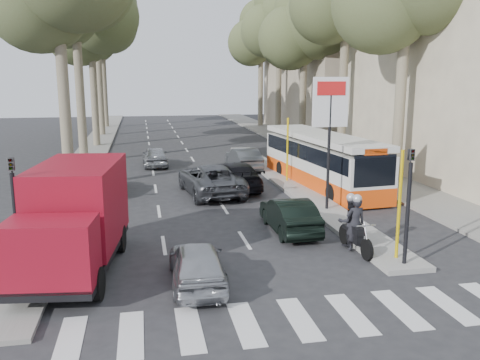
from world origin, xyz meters
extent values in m
plane|color=#28282B|center=(0.00, 0.00, 0.00)|extent=(120.00, 120.00, 0.00)
cube|color=gray|center=(8.60, 25.00, 0.06)|extent=(3.20, 70.00, 0.12)
cube|color=gray|center=(-8.00, 28.00, 0.06)|extent=(2.40, 64.00, 0.12)
cube|color=gray|center=(3.25, 11.00, 0.08)|extent=(1.50, 26.00, 0.16)
cube|color=#B7A88E|center=(15.50, 34.00, 8.00)|extent=(11.00, 20.00, 16.00)
cylinder|color=yellow|center=(3.25, -1.00, 1.75)|extent=(0.10, 0.10, 3.50)
cylinder|color=yellow|center=(3.25, 5.00, 1.75)|extent=(0.10, 0.10, 3.50)
cylinder|color=yellow|center=(3.25, 11.00, 1.75)|extent=(0.10, 0.10, 3.50)
cylinder|color=black|center=(3.25, 5.00, 2.60)|extent=(0.12, 0.12, 5.20)
cube|color=white|center=(3.25, 5.00, 4.60)|extent=(1.50, 0.10, 2.00)
cube|color=red|center=(3.25, 4.94, 5.15)|extent=(1.20, 0.02, 0.55)
cylinder|color=black|center=(3.25, -1.50, 1.60)|extent=(0.12, 0.12, 3.20)
imported|color=black|center=(3.25, -1.50, 3.10)|extent=(0.16, 0.41, 1.00)
cylinder|color=black|center=(-7.60, -1.00, 1.60)|extent=(0.12, 0.12, 3.20)
imported|color=black|center=(-7.60, -1.00, 3.10)|extent=(0.16, 0.41, 1.00)
cylinder|color=#6B604C|center=(-8.00, 12.00, 4.20)|extent=(0.56, 0.56, 8.40)
cylinder|color=#6B604C|center=(-8.10, 20.00, 4.48)|extent=(0.56, 0.56, 8.96)
sphere|color=#505932|center=(-9.10, 20.60, 9.92)|extent=(5.20, 5.20, 5.20)
cylinder|color=#6B604C|center=(-7.90, 28.00, 4.06)|extent=(0.56, 0.56, 8.12)
sphere|color=#505932|center=(-8.90, 28.60, 8.99)|extent=(5.20, 5.20, 5.20)
sphere|color=#505932|center=(-7.00, 27.20, 10.15)|extent=(5.80, 5.80, 5.80)
sphere|color=#505932|center=(-7.70, 29.10, 11.31)|extent=(4.80, 4.80, 4.80)
cylinder|color=#6B604C|center=(-8.00, 36.00, 4.76)|extent=(0.56, 0.56, 9.52)
sphere|color=#505932|center=(-9.00, 36.60, 10.54)|extent=(5.20, 5.20, 5.20)
sphere|color=#505932|center=(-7.10, 35.20, 11.90)|extent=(5.80, 5.80, 5.80)
cylinder|color=#6B604C|center=(-8.10, 44.00, 4.34)|extent=(0.56, 0.56, 8.68)
sphere|color=#505932|center=(-9.10, 44.60, 9.61)|extent=(5.20, 5.20, 5.20)
sphere|color=#505932|center=(-7.20, 43.20, 10.85)|extent=(5.80, 5.80, 5.80)
sphere|color=#505932|center=(-7.90, 45.10, 12.09)|extent=(4.80, 4.80, 4.80)
cylinder|color=#6B604C|center=(9.00, 10.00, 4.20)|extent=(0.56, 0.56, 8.40)
sphere|color=#505932|center=(8.00, 10.60, 9.30)|extent=(5.20, 5.20, 5.20)
cylinder|color=#6B604C|center=(9.10, 18.00, 4.62)|extent=(0.56, 0.56, 9.24)
sphere|color=#505932|center=(8.10, 18.60, 10.23)|extent=(5.20, 5.20, 5.20)
cylinder|color=#6B604C|center=(8.90, 26.00, 3.92)|extent=(0.56, 0.56, 7.84)
sphere|color=#505932|center=(7.90, 26.60, 8.68)|extent=(5.20, 5.20, 5.20)
sphere|color=#505932|center=(9.80, 25.20, 9.80)|extent=(5.80, 5.80, 5.80)
sphere|color=#505932|center=(9.10, 27.10, 10.92)|extent=(4.80, 4.80, 4.80)
cylinder|color=#6B604C|center=(9.00, 34.00, 4.48)|extent=(0.56, 0.56, 8.96)
sphere|color=#505932|center=(8.00, 34.60, 9.92)|extent=(5.20, 5.20, 5.20)
sphere|color=#505932|center=(9.90, 33.20, 11.20)|extent=(5.80, 5.80, 5.80)
sphere|color=#505932|center=(9.20, 35.10, 12.48)|extent=(4.80, 4.80, 4.80)
cylinder|color=#6B604C|center=(9.10, 42.00, 4.20)|extent=(0.56, 0.56, 8.40)
sphere|color=#505932|center=(8.10, 42.60, 9.30)|extent=(5.20, 5.20, 5.20)
sphere|color=#505932|center=(10.00, 41.20, 10.50)|extent=(5.80, 5.80, 5.80)
sphere|color=#505932|center=(9.30, 43.10, 11.70)|extent=(4.80, 4.80, 4.80)
imported|color=#A5A8AD|center=(-2.94, -1.53, 0.62)|extent=(1.55, 3.66, 1.23)
imported|color=black|center=(0.92, 2.67, 0.63)|extent=(1.39, 3.86, 1.27)
imported|color=#4A4D52|center=(-1.10, 9.24, 0.73)|extent=(3.03, 5.52, 1.47)
imported|color=black|center=(0.28, 10.10, 0.69)|extent=(2.26, 4.89, 1.38)
imported|color=#96999D|center=(-3.50, 17.61, 0.64)|extent=(1.61, 3.77, 1.27)
imported|color=#494C50|center=(1.80, 15.49, 0.67)|extent=(1.66, 4.17, 1.35)
imported|color=black|center=(-6.29, 10.48, 0.60)|extent=(1.93, 4.23, 1.20)
cube|color=black|center=(-6.30, 0.03, 0.53)|extent=(2.83, 6.03, 0.24)
cylinder|color=black|center=(-7.50, -1.78, 0.44)|extent=(0.40, 0.90, 0.87)
cylinder|color=black|center=(-5.58, -2.02, 0.44)|extent=(0.40, 0.90, 0.87)
cylinder|color=black|center=(-7.05, 1.88, 0.44)|extent=(0.40, 0.90, 0.87)
cylinder|color=black|center=(-5.12, 1.64, 0.44)|extent=(0.40, 0.90, 0.87)
cube|color=maroon|center=(-6.57, -2.19, 1.41)|extent=(2.28, 1.61, 1.65)
cube|color=black|center=(-6.65, -2.81, 1.60)|extent=(1.93, 0.31, 0.87)
cube|color=maroon|center=(-6.20, 0.80, 1.89)|extent=(2.71, 4.31, 2.42)
cube|color=#F44B0D|center=(4.80, 10.04, 0.50)|extent=(3.24, 10.59, 0.82)
cube|color=silver|center=(4.80, 10.04, 1.59)|extent=(3.24, 10.59, 1.36)
cube|color=black|center=(4.80, 10.04, 1.86)|extent=(3.22, 10.18, 0.77)
cube|color=silver|center=(4.80, 10.04, 2.58)|extent=(3.24, 10.59, 0.27)
cube|color=black|center=(5.29, 4.89, 1.72)|extent=(1.99, 0.25, 1.36)
cube|color=#F44B0D|center=(5.29, 4.89, 2.52)|extent=(1.09, 0.16, 0.29)
cylinder|color=black|center=(4.11, 6.63, 0.41)|extent=(0.33, 0.89, 0.87)
cylinder|color=black|center=(6.12, 6.82, 0.41)|extent=(0.33, 0.89, 0.87)
cylinder|color=black|center=(3.50, 13.06, 0.41)|extent=(0.33, 0.89, 0.87)
cylinder|color=black|center=(5.51, 13.25, 0.41)|extent=(0.33, 0.89, 0.87)
cylinder|color=black|center=(2.44, -0.66, 0.34)|extent=(0.14, 0.68, 0.68)
cylinder|color=black|center=(2.36, 0.93, 0.34)|extent=(0.14, 0.68, 0.68)
cylinder|color=silver|center=(2.44, -0.58, 0.74)|extent=(0.08, 0.43, 0.85)
cube|color=black|center=(2.40, 0.19, 0.48)|extent=(0.27, 0.81, 0.32)
cube|color=black|center=(2.41, -0.02, 0.76)|extent=(0.34, 0.49, 0.23)
cube|color=black|center=(2.38, 0.51, 0.70)|extent=(0.33, 0.70, 0.13)
cylinder|color=silver|center=(2.43, -0.52, 1.08)|extent=(0.66, 0.07, 0.04)
imported|color=black|center=(2.40, 0.19, 0.94)|extent=(0.67, 0.46, 1.78)
imported|color=black|center=(2.38, 0.61, 0.89)|extent=(0.83, 0.49, 1.67)
sphere|color=#B2B2B7|center=(2.40, 0.14, 1.78)|extent=(0.30, 0.30, 0.30)
sphere|color=#B2B2B7|center=(2.38, 0.58, 1.72)|extent=(0.30, 0.30, 0.30)
imported|color=#453855|center=(7.20, 7.71, 0.99)|extent=(0.85, 1.13, 1.74)
imported|color=brown|center=(9.20, 12.06, 0.92)|extent=(1.13, 0.79, 1.60)
camera|label=1|loc=(-4.30, -14.62, 5.63)|focal=38.00mm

